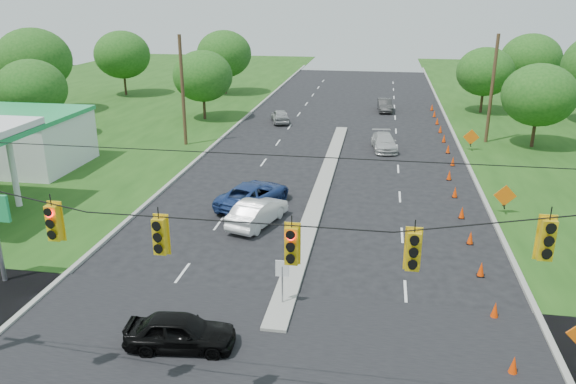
# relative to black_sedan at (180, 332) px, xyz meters

# --- Properties ---
(curb_left) EXTENTS (0.25, 110.00, 0.16)m
(curb_left) POSITION_rel_black_sedan_xyz_m (-7.01, 27.43, -0.67)
(curb_left) COLOR gray
(curb_left) RESTS_ON ground
(curb_right) EXTENTS (0.25, 110.00, 0.16)m
(curb_right) POSITION_rel_black_sedan_xyz_m (13.19, 27.43, -0.67)
(curb_right) COLOR gray
(curb_right) RESTS_ON ground
(median) EXTENTS (1.00, 34.00, 0.18)m
(median) POSITION_rel_black_sedan_xyz_m (3.09, 18.43, -0.67)
(median) COLOR gray
(median) RESTS_ON ground
(median_sign) EXTENTS (0.55, 0.06, 2.05)m
(median_sign) POSITION_rel_black_sedan_xyz_m (3.09, 3.43, 0.79)
(median_sign) COLOR gray
(median_sign) RESTS_ON ground
(signal_span) EXTENTS (25.60, 0.32, 9.00)m
(signal_span) POSITION_rel_black_sedan_xyz_m (3.04, -3.57, 4.30)
(signal_span) COLOR #422D1C
(signal_span) RESTS_ON ground
(utility_pole_far_left) EXTENTS (0.28, 0.28, 9.00)m
(utility_pole_far_left) POSITION_rel_black_sedan_xyz_m (-9.41, 27.43, 3.83)
(utility_pole_far_left) COLOR #422D1C
(utility_pole_far_left) RESTS_ON ground
(utility_pole_far_right) EXTENTS (0.28, 0.28, 9.00)m
(utility_pole_far_right) POSITION_rel_black_sedan_xyz_m (15.59, 32.43, 3.83)
(utility_pole_far_right) COLOR #422D1C
(utility_pole_far_right) RESTS_ON ground
(cone_0) EXTENTS (0.32, 0.32, 0.70)m
(cone_0) POSITION_rel_black_sedan_xyz_m (11.47, 0.43, -0.32)
(cone_0) COLOR #F33C04
(cone_0) RESTS_ON ground
(cone_1) EXTENTS (0.32, 0.32, 0.70)m
(cone_1) POSITION_rel_black_sedan_xyz_m (11.47, 3.93, -0.32)
(cone_1) COLOR #F33C04
(cone_1) RESTS_ON ground
(cone_2) EXTENTS (0.32, 0.32, 0.70)m
(cone_2) POSITION_rel_black_sedan_xyz_m (11.47, 7.43, -0.32)
(cone_2) COLOR #F33C04
(cone_2) RESTS_ON ground
(cone_3) EXTENTS (0.32, 0.32, 0.70)m
(cone_3) POSITION_rel_black_sedan_xyz_m (11.47, 10.93, -0.32)
(cone_3) COLOR #F33C04
(cone_3) RESTS_ON ground
(cone_4) EXTENTS (0.32, 0.32, 0.70)m
(cone_4) POSITION_rel_black_sedan_xyz_m (11.47, 14.43, -0.32)
(cone_4) COLOR #F33C04
(cone_4) RESTS_ON ground
(cone_5) EXTENTS (0.32, 0.32, 0.70)m
(cone_5) POSITION_rel_black_sedan_xyz_m (11.47, 17.93, -0.32)
(cone_5) COLOR #F33C04
(cone_5) RESTS_ON ground
(cone_6) EXTENTS (0.32, 0.32, 0.70)m
(cone_6) POSITION_rel_black_sedan_xyz_m (11.47, 21.43, -0.32)
(cone_6) COLOR #F33C04
(cone_6) RESTS_ON ground
(cone_7) EXTENTS (0.32, 0.32, 0.70)m
(cone_7) POSITION_rel_black_sedan_xyz_m (12.07, 24.93, -0.32)
(cone_7) COLOR #F33C04
(cone_7) RESTS_ON ground
(cone_8) EXTENTS (0.32, 0.32, 0.70)m
(cone_8) POSITION_rel_black_sedan_xyz_m (12.07, 28.43, -0.32)
(cone_8) COLOR #F33C04
(cone_8) RESTS_ON ground
(cone_9) EXTENTS (0.32, 0.32, 0.70)m
(cone_9) POSITION_rel_black_sedan_xyz_m (12.07, 31.93, -0.32)
(cone_9) COLOR #F33C04
(cone_9) RESTS_ON ground
(cone_10) EXTENTS (0.32, 0.32, 0.70)m
(cone_10) POSITION_rel_black_sedan_xyz_m (12.07, 35.43, -0.32)
(cone_10) COLOR #F33C04
(cone_10) RESTS_ON ground
(cone_11) EXTENTS (0.32, 0.32, 0.70)m
(cone_11) POSITION_rel_black_sedan_xyz_m (12.07, 38.93, -0.32)
(cone_11) COLOR #F33C04
(cone_11) RESTS_ON ground
(cone_12) EXTENTS (0.32, 0.32, 0.70)m
(cone_12) POSITION_rel_black_sedan_xyz_m (12.07, 42.43, -0.32)
(cone_12) COLOR #F33C04
(cone_12) RESTS_ON ground
(cone_13) EXTENTS (0.32, 0.32, 0.70)m
(cone_13) POSITION_rel_black_sedan_xyz_m (12.07, 45.93, -0.32)
(cone_13) COLOR #F33C04
(cone_13) RESTS_ON ground
(work_sign_1) EXTENTS (1.27, 0.58, 1.37)m
(work_sign_1) POSITION_rel_black_sedan_xyz_m (13.89, 15.43, 0.42)
(work_sign_1) COLOR black
(work_sign_1) RESTS_ON ground
(work_sign_2) EXTENTS (1.27, 0.58, 1.37)m
(work_sign_2) POSITION_rel_black_sedan_xyz_m (13.89, 29.43, 0.42)
(work_sign_2) COLOR black
(work_sign_2) RESTS_ON ground
(tree_2) EXTENTS (5.88, 5.88, 6.86)m
(tree_2) POSITION_rel_black_sedan_xyz_m (-22.91, 27.43, 3.66)
(tree_2) COLOR black
(tree_2) RESTS_ON ground
(tree_3) EXTENTS (7.56, 7.56, 8.82)m
(tree_3) POSITION_rel_black_sedan_xyz_m (-28.91, 37.43, 4.90)
(tree_3) COLOR black
(tree_3) RESTS_ON ground
(tree_4) EXTENTS (6.72, 6.72, 7.84)m
(tree_4) POSITION_rel_black_sedan_xyz_m (-24.91, 49.43, 4.28)
(tree_4) COLOR black
(tree_4) RESTS_ON ground
(tree_5) EXTENTS (5.88, 5.88, 6.86)m
(tree_5) POSITION_rel_black_sedan_xyz_m (-10.91, 37.43, 3.66)
(tree_5) COLOR black
(tree_5) RESTS_ON ground
(tree_6) EXTENTS (6.72, 6.72, 7.84)m
(tree_6) POSITION_rel_black_sedan_xyz_m (-12.91, 52.43, 4.28)
(tree_6) COLOR black
(tree_6) RESTS_ON ground
(tree_9) EXTENTS (5.88, 5.88, 6.86)m
(tree_9) POSITION_rel_black_sedan_xyz_m (19.09, 31.43, 3.66)
(tree_9) COLOR black
(tree_9) RESTS_ON ground
(tree_11) EXTENTS (6.72, 6.72, 7.84)m
(tree_11) POSITION_rel_black_sedan_xyz_m (23.09, 52.43, 4.28)
(tree_11) COLOR black
(tree_11) RESTS_ON ground
(tree_12) EXTENTS (5.88, 5.88, 6.86)m
(tree_12) POSITION_rel_black_sedan_xyz_m (17.09, 45.43, 3.66)
(tree_12) COLOR black
(tree_12) RESTS_ON ground
(black_sedan) EXTENTS (4.09, 2.00, 1.34)m
(black_sedan) POSITION_rel_black_sedan_xyz_m (0.00, 0.00, 0.00)
(black_sedan) COLOR black
(black_sedan) RESTS_ON ground
(white_sedan) EXTENTS (2.79, 4.74, 1.48)m
(white_sedan) POSITION_rel_black_sedan_xyz_m (0.26, 11.63, 0.07)
(white_sedan) COLOR silver
(white_sedan) RESTS_ON ground
(blue_pickup) EXTENTS (4.17, 5.97, 1.51)m
(blue_pickup) POSITION_rel_black_sedan_xyz_m (-0.59, 14.29, 0.08)
(blue_pickup) COLOR navy
(blue_pickup) RESTS_ON ground
(silver_car_far) EXTENTS (2.39, 4.66, 1.29)m
(silver_car_far) POSITION_rel_black_sedan_xyz_m (7.01, 28.66, -0.03)
(silver_car_far) COLOR #B4B4B4
(silver_car_far) RESTS_ON ground
(silver_car_oncoming) EXTENTS (2.63, 4.16, 1.32)m
(silver_car_oncoming) POSITION_rel_black_sedan_xyz_m (-3.13, 37.18, -0.01)
(silver_car_oncoming) COLOR #99999A
(silver_car_oncoming) RESTS_ON ground
(dark_car_receding) EXTENTS (1.74, 4.15, 1.33)m
(dark_car_receding) POSITION_rel_black_sedan_xyz_m (6.99, 44.58, -0.01)
(dark_car_receding) COLOR #2B2B2B
(dark_car_receding) RESTS_ON ground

